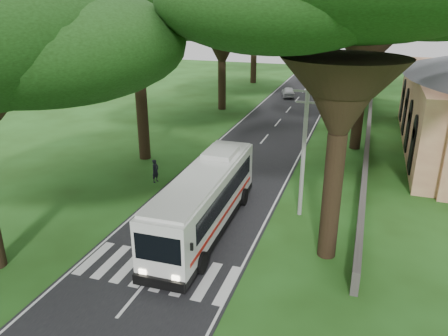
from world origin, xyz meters
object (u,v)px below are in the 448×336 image
pole_near (304,148)px  distant_car_a (288,92)px  pole_far (349,60)px  coach_bus (205,199)px  distant_car_c (328,75)px  pole_mid (336,86)px  pedestrian (155,171)px  distant_car_b (310,74)px

pole_near → distant_car_a: size_ratio=2.09×
pole_far → coach_bus: (-4.70, -43.49, -2.31)m
distant_car_a → distant_car_c: size_ratio=0.91×
pole_far → coach_bus: pole_far is taller
pole_near → pole_mid: bearing=90.0°
distant_car_c → pedestrian: bearing=77.8°
distant_car_b → pedestrian: 47.51m
distant_car_c → pedestrian: (-7.02, -47.25, 0.19)m
coach_bus → pedestrian: coach_bus is taller
pedestrian → distant_car_b: bearing=8.0°
distant_car_a → distant_car_c: bearing=-117.6°
pole_near → distant_car_b: pole_near is taller
pole_far → distant_car_a: size_ratio=2.09×
coach_bus → pedestrian: 7.82m
coach_bus → distant_car_a: size_ratio=3.08×
coach_bus → distant_car_a: 36.68m
pole_far → coach_bus: bearing=-96.2°
pole_mid → distant_car_c: pole_mid is taller
pole_near → distant_car_b: 49.64m
coach_bus → distant_car_c: 52.54m
pole_mid → pole_far: size_ratio=1.00×
pole_mid → distant_car_c: (-3.38, 29.02, -3.54)m
pole_far → pedestrian: (-10.41, -38.23, -3.35)m
distant_car_b → distant_car_c: size_ratio=0.89×
pole_mid → coach_bus: bearing=-101.3°
coach_bus → distant_car_c: bearing=87.4°
coach_bus → distant_car_b: (-1.67, 52.59, -1.22)m
distant_car_c → pedestrian: size_ratio=2.53×
distant_car_a → distant_car_b: (0.51, 15.99, -0.04)m
distant_car_c → pole_far: bearing=106.8°
pole_far → distant_car_b: bearing=125.0°
pole_far → pedestrian: size_ratio=4.82×
pole_mid → distant_car_b: pole_mid is taller
distant_car_b → distant_car_c: 2.99m
pole_far → distant_car_b: pole_far is taller
pole_near → pedestrian: bearing=170.4°
coach_bus → pedestrian: bearing=136.2°
pole_near → distant_car_a: bearing=101.7°
pole_far → distant_car_b: size_ratio=2.14×
distant_car_a → distant_car_c: distant_car_a is taller
pole_near → distant_car_b: size_ratio=2.14×
coach_bus → pole_far: bearing=82.7°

